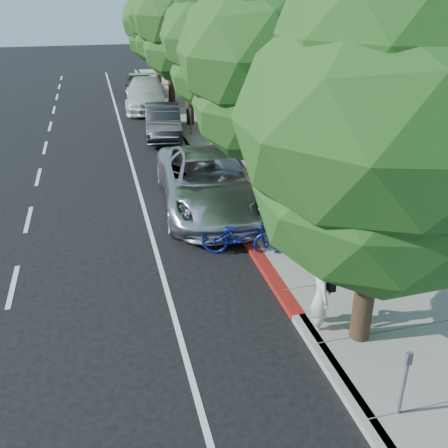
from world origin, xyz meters
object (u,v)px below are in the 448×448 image
object	(u,v)px
street_tree_5	(156,21)
dark_sedan	(163,121)
street_tree_3	(187,17)
white_pickup	(146,94)
pedestrian	(255,122)
street_tree_2	(217,39)
dark_suv_far	(143,85)
street_tree_4	(168,17)
silver_suv	(209,182)
street_tree_1	(271,55)
street_tree_0	(389,126)
bicycle	(241,236)
cyclist	(320,298)

from	to	relation	value
street_tree_5	dark_sedan	size ratio (longest dim) A/B	1.59
street_tree_3	white_pickup	distance (m)	6.90
white_pickup	pedestrian	size ratio (longest dim) A/B	3.44
street_tree_2	dark_suv_far	xyz separation A→B (m)	(-1.51, 14.62, -4.08)
street_tree_2	street_tree_5	distance (m)	18.00
dark_suv_far	pedestrian	size ratio (longest dim) A/B	2.56
street_tree_3	street_tree_4	world-z (taller)	street_tree_3
silver_suv	street_tree_2	bearing A→B (deg)	76.33
street_tree_1	white_pickup	size ratio (longest dim) A/B	1.36
street_tree_1	street_tree_3	world-z (taller)	street_tree_3
silver_suv	pedestrian	world-z (taller)	pedestrian
street_tree_1	street_tree_4	world-z (taller)	street_tree_4
street_tree_2	street_tree_3	distance (m)	6.02
street_tree_0	dark_sedan	xyz separation A→B (m)	(-1.62, 16.50, -3.72)
street_tree_4	bicycle	distance (m)	20.39
street_tree_5	white_pickup	size ratio (longest dim) A/B	1.24
street_tree_5	cyclist	bearing A→B (deg)	-91.26
street_tree_2	dark_suv_far	world-z (taller)	street_tree_2
dark_suv_far	street_tree_1	bearing A→B (deg)	-92.00
street_tree_0	white_pickup	world-z (taller)	street_tree_0
street_tree_5	silver_suv	bearing A→B (deg)	-93.56
street_tree_2	silver_suv	world-z (taller)	street_tree_2
street_tree_5	dark_suv_far	size ratio (longest dim) A/B	1.67
pedestrian	street_tree_1	bearing A→B (deg)	45.65
dark_sedan	bicycle	bearing A→B (deg)	-82.73
street_tree_0	street_tree_3	world-z (taller)	street_tree_3
street_tree_3	dark_suv_far	size ratio (longest dim) A/B	1.96
street_tree_3	pedestrian	world-z (taller)	street_tree_3
street_tree_5	dark_sedan	xyz separation A→B (m)	(-1.62, -13.50, -3.70)
street_tree_5	bicycle	distance (m)	26.18
dark_suv_far	pedestrian	world-z (taller)	pedestrian
street_tree_0	pedestrian	xyz separation A→B (m)	(2.27, 14.21, -3.47)
street_tree_2	dark_suv_far	distance (m)	15.25
street_tree_4	silver_suv	xyz separation A→B (m)	(-1.40, -16.50, -4.14)
dark_sedan	white_pickup	xyz separation A→B (m)	(-0.06, 6.50, 0.10)
street_tree_3	dark_sedan	distance (m)	5.06
street_tree_0	dark_suv_far	xyz separation A→B (m)	(-1.51, 26.62, -3.73)
cyclist	bicycle	size ratio (longest dim) A/B	0.78
street_tree_1	dark_suv_far	world-z (taller)	street_tree_1
street_tree_2	dark_sedan	size ratio (longest dim) A/B	1.67
street_tree_0	dark_suv_far	distance (m)	26.92
dark_sedan	white_pickup	world-z (taller)	white_pickup
street_tree_3	street_tree_5	bearing A→B (deg)	90.00
silver_suv	cyclist	bearing A→B (deg)	-80.23
street_tree_3	pedestrian	xyz separation A→B (m)	(2.27, -3.79, -4.30)
cyclist	street_tree_1	bearing A→B (deg)	-0.67
cyclist	street_tree_5	bearing A→B (deg)	4.87
cyclist	silver_suv	distance (m)	6.98
street_tree_5	dark_sedan	world-z (taller)	street_tree_5
cyclist	street_tree_3	bearing A→B (deg)	4.00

